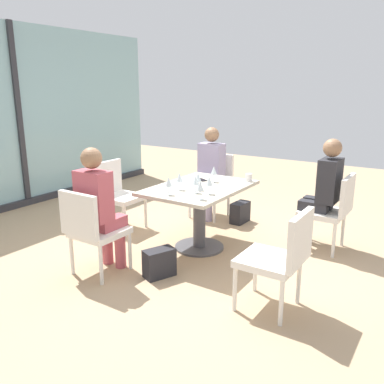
{
  "coord_description": "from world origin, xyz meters",
  "views": [
    {
      "loc": [
        -3.66,
        -2.3,
        1.81
      ],
      "look_at": [
        0.0,
        0.1,
        0.65
      ],
      "focal_mm": 37.72,
      "sensor_mm": 36.0,
      "label": 1
    }
  ],
  "objects": [
    {
      "name": "handbag_1",
      "position": [
        -0.82,
        -0.06,
        0.14
      ],
      "size": [
        0.34,
        0.26,
        0.28
      ],
      "primitive_type": "cube",
      "rotation": [
        0.0,
        0.0,
        -0.4
      ],
      "color": "#232328",
      "rests_on": "ground_plane"
    },
    {
      "name": "window_wall_backdrop",
      "position": [
        0.0,
        3.2,
        1.21
      ],
      "size": [
        5.52,
        0.1,
        2.7
      ],
      "color": "#8DB7BC",
      "rests_on": "ground_plane"
    },
    {
      "name": "dining_table_main",
      "position": [
        0.0,
        0.0,
        0.54
      ],
      "size": [
        1.25,
        0.88,
        0.73
      ],
      "color": "#BCB29E",
      "rests_on": "ground_plane"
    },
    {
      "name": "handbag_0",
      "position": [
        1.06,
        0.01,
        0.14
      ],
      "size": [
        0.31,
        0.17,
        0.28
      ],
      "primitive_type": "cube",
      "rotation": [
        0.0,
        0.0,
        -0.05
      ],
      "color": "#232328",
      "rests_on": "ground_plane"
    },
    {
      "name": "wine_glass_5",
      "position": [
        -0.25,
        0.1,
        0.86
      ],
      "size": [
        0.07,
        0.07,
        0.18
      ],
      "color": "silver",
      "rests_on": "dining_table_main"
    },
    {
      "name": "wine_glass_0",
      "position": [
        -0.22,
        -0.25,
        0.86
      ],
      "size": [
        0.07,
        0.07,
        0.18
      ],
      "color": "silver",
      "rests_on": "dining_table_main"
    },
    {
      "name": "chair_front_right",
      "position": [
        0.77,
        -1.25,
        0.5
      ],
      "size": [
        0.46,
        0.5,
        0.87
      ],
      "color": "silver",
      "rests_on": "ground_plane"
    },
    {
      "name": "wine_glass_1",
      "position": [
        -0.47,
        0.07,
        0.86
      ],
      "size": [
        0.07,
        0.07,
        0.18
      ],
      "color": "silver",
      "rests_on": "dining_table_main"
    },
    {
      "name": "chair_near_window",
      "position": [
        0.0,
        1.25,
        0.5
      ],
      "size": [
        0.46,
        0.51,
        0.87
      ],
      "color": "silver",
      "rests_on": "ground_plane"
    },
    {
      "name": "wine_glass_6",
      "position": [
        -0.14,
        -0.07,
        0.86
      ],
      "size": [
        0.07,
        0.07,
        0.18
      ],
      "color": "silver",
      "rests_on": "dining_table_main"
    },
    {
      "name": "cell_phone_on_table",
      "position": [
        0.27,
        0.14,
        0.73
      ],
      "size": [
        0.13,
        0.16,
        0.01
      ],
      "primitive_type": "cube",
      "rotation": [
        0.0,
        0.0,
        -0.46
      ],
      "color": "black",
      "rests_on": "dining_table_main"
    },
    {
      "name": "person_front_right",
      "position": [
        0.77,
        -1.14,
        0.7
      ],
      "size": [
        0.34,
        0.39,
        1.26
      ],
      "color": "#28282D",
      "rests_on": "ground_plane"
    },
    {
      "name": "chair_front_left",
      "position": [
        -0.77,
        -1.25,
        0.5
      ],
      "size": [
        0.46,
        0.5,
        0.87
      ],
      "color": "silver",
      "rests_on": "ground_plane"
    },
    {
      "name": "person_far_left",
      "position": [
        -1.04,
        0.49,
        0.7
      ],
      "size": [
        0.39,
        0.34,
        1.26
      ],
      "color": "#B24C56",
      "rests_on": "ground_plane"
    },
    {
      "name": "wine_glass_2",
      "position": [
        -0.44,
        -0.28,
        0.86
      ],
      "size": [
        0.07,
        0.07,
        0.18
      ],
      "color": "silver",
      "rests_on": "dining_table_main"
    },
    {
      "name": "wine_glass_3",
      "position": [
        -0.26,
        -0.11,
        0.86
      ],
      "size": [
        0.07,
        0.07,
        0.18
      ],
      "color": "silver",
      "rests_on": "dining_table_main"
    },
    {
      "name": "chair_far_left",
      "position": [
        -1.15,
        0.49,
        0.5
      ],
      "size": [
        0.5,
        0.46,
        0.87
      ],
      "color": "silver",
      "rests_on": "ground_plane"
    },
    {
      "name": "coffee_cup",
      "position": [
        0.52,
        -0.35,
        0.78
      ],
      "size": [
        0.08,
        0.08,
        0.09
      ],
      "primitive_type": "cylinder",
      "color": "white",
      "rests_on": "dining_table_main"
    },
    {
      "name": "person_far_right",
      "position": [
        1.04,
        0.49,
        0.7
      ],
      "size": [
        0.39,
        0.34,
        1.26
      ],
      "color": "#9E93B7",
      "rests_on": "ground_plane"
    },
    {
      "name": "ground_plane",
      "position": [
        0.0,
        0.0,
        0.0
      ],
      "size": [
        12.0,
        12.0,
        0.0
      ],
      "primitive_type": "plane",
      "color": "tan"
    },
    {
      "name": "chair_far_right",
      "position": [
        1.15,
        0.49,
        0.5
      ],
      "size": [
        0.5,
        0.46,
        0.87
      ],
      "color": "silver",
      "rests_on": "ground_plane"
    },
    {
      "name": "wine_glass_4",
      "position": [
        0.27,
        -0.02,
        0.86
      ],
      "size": [
        0.07,
        0.07,
        0.18
      ],
      "color": "silver",
      "rests_on": "dining_table_main"
    }
  ]
}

